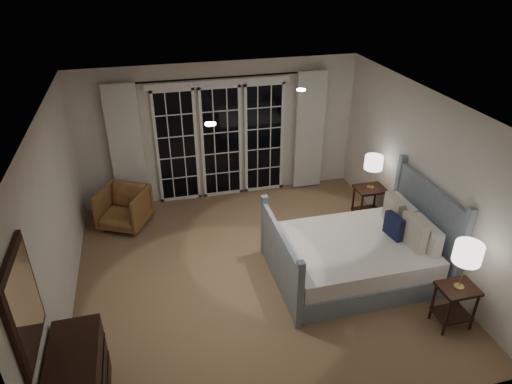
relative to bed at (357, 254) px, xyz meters
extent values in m
plane|color=olive|center=(-1.42, 0.35, -0.33)|extent=(5.00, 5.00, 0.00)
plane|color=white|center=(-1.42, 0.35, 2.17)|extent=(5.00, 5.00, 0.00)
cube|color=beige|center=(-3.92, 0.35, 0.92)|extent=(0.02, 5.00, 2.50)
cube|color=beige|center=(1.08, 0.35, 0.92)|extent=(0.02, 5.00, 2.50)
cube|color=beige|center=(-1.42, 2.85, 0.92)|extent=(5.00, 0.02, 2.50)
cube|color=beige|center=(-1.42, -2.15, 0.92)|extent=(5.00, 0.02, 2.50)
cube|color=black|center=(-2.22, 2.82, 0.72)|extent=(0.66, 0.02, 2.02)
cube|color=black|center=(-1.42, 2.82, 0.72)|extent=(0.66, 0.02, 2.02)
cube|color=black|center=(-0.62, 2.82, 0.72)|extent=(0.66, 0.02, 2.02)
cube|color=white|center=(-1.42, 2.81, 1.82)|extent=(2.50, 0.04, 0.10)
cylinder|color=black|center=(-1.42, 2.75, 1.92)|extent=(3.50, 0.03, 0.03)
cube|color=silver|center=(-3.07, 2.73, 0.82)|extent=(0.55, 0.10, 2.25)
cube|color=silver|center=(0.23, 2.73, 0.82)|extent=(0.55, 0.10, 2.25)
cylinder|color=white|center=(-0.62, 0.95, 2.16)|extent=(0.12, 0.12, 0.01)
cylinder|color=white|center=(-2.02, -0.05, 2.16)|extent=(0.12, 0.12, 0.01)
cube|color=gray|center=(-0.07, 0.00, -0.18)|extent=(2.06, 1.61, 0.30)
cube|color=white|center=(-0.07, 0.00, 0.10)|extent=(2.00, 1.55, 0.25)
cube|color=gray|center=(1.02, 0.00, 0.32)|extent=(0.06, 1.61, 1.30)
cube|color=gray|center=(-1.15, 0.00, 0.12)|extent=(0.06, 1.61, 0.90)
cube|color=white|center=(0.82, -0.32, 0.40)|extent=(0.14, 0.60, 0.36)
cube|color=white|center=(0.82, 0.32, 0.40)|extent=(0.14, 0.60, 0.36)
cube|color=beige|center=(0.66, -0.28, 0.45)|extent=(0.16, 0.46, 0.45)
cube|color=beige|center=(0.66, 0.28, 0.45)|extent=(0.16, 0.46, 0.45)
cube|color=#161C3C|center=(0.52, 0.00, 0.39)|extent=(0.15, 0.35, 0.34)
cube|color=black|center=(0.72, -1.23, 0.24)|extent=(0.45, 0.36, 0.04)
cube|color=black|center=(0.72, -1.23, -0.17)|extent=(0.42, 0.33, 0.03)
cylinder|color=black|center=(0.53, -1.38, -0.05)|extent=(0.04, 0.04, 0.56)
cylinder|color=black|center=(0.91, -1.38, -0.05)|extent=(0.04, 0.04, 0.56)
cylinder|color=black|center=(0.53, -1.09, -0.05)|extent=(0.04, 0.04, 0.56)
cylinder|color=black|center=(0.91, -1.09, -0.05)|extent=(0.04, 0.04, 0.56)
cube|color=black|center=(0.81, 1.27, 0.29)|extent=(0.49, 0.39, 0.04)
cube|color=black|center=(0.81, 1.27, -0.15)|extent=(0.45, 0.35, 0.03)
cylinder|color=black|center=(0.60, 1.11, -0.03)|extent=(0.04, 0.04, 0.60)
cylinder|color=black|center=(1.01, 1.11, -0.03)|extent=(0.04, 0.04, 0.60)
cylinder|color=black|center=(0.60, 1.43, -0.03)|extent=(0.04, 0.04, 0.60)
cylinder|color=black|center=(1.01, 1.43, -0.03)|extent=(0.04, 0.04, 0.60)
cylinder|color=#D3B054|center=(0.72, -1.23, 0.27)|extent=(0.12, 0.12, 0.02)
cylinder|color=#D3B054|center=(0.72, -1.23, 0.47)|extent=(0.02, 0.02, 0.37)
cylinder|color=white|center=(0.72, -1.23, 0.77)|extent=(0.33, 0.33, 0.24)
cylinder|color=#D3B054|center=(0.81, 1.27, 0.32)|extent=(0.12, 0.12, 0.02)
cylinder|color=#D3B054|center=(0.81, 1.27, 0.49)|extent=(0.02, 0.02, 0.34)
cylinder|color=white|center=(0.81, 1.27, 0.77)|extent=(0.30, 0.30, 0.22)
imported|color=brown|center=(-3.22, 2.14, 0.01)|extent=(0.99, 1.00, 0.68)
cube|color=black|center=(-3.40, -1.45, 0.21)|extent=(0.01, 1.13, 0.01)
cube|color=black|center=(-3.89, -1.45, 1.22)|extent=(0.04, 0.85, 1.00)
cube|color=white|center=(-3.86, -1.45, 1.22)|extent=(0.01, 0.73, 0.88)
camera|label=1|loc=(-2.70, -4.75, 3.91)|focal=32.00mm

